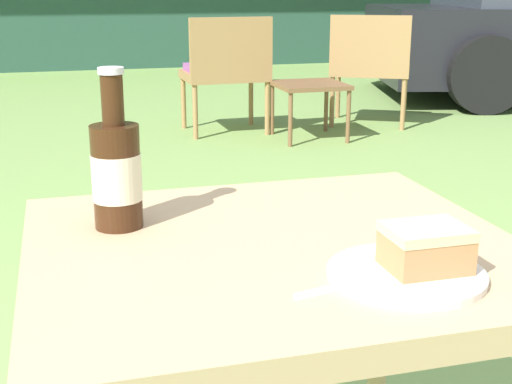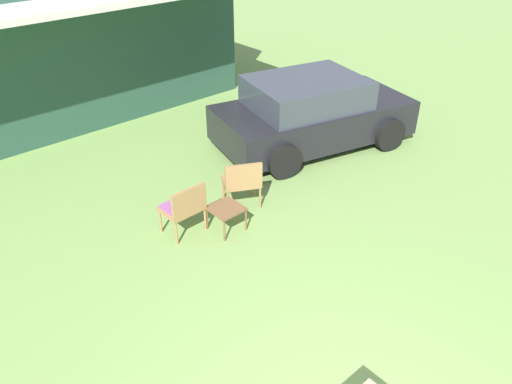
% 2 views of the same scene
% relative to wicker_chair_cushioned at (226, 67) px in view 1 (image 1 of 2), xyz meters
% --- Properties ---
extents(wicker_chair_cushioned, '(0.60, 0.48, 0.84)m').
position_rel_wicker_chair_cushioned_xyz_m(wicker_chair_cushioned, '(0.00, 0.00, 0.00)').
color(wicker_chair_cushioned, '#9E7547').
rests_on(wicker_chair_cushioned, ground_plane).
extents(wicker_chair_plain, '(0.74, 0.69, 0.84)m').
position_rel_wicker_chair_cushioned_xyz_m(wicker_chair_plain, '(1.12, -0.01, 0.00)').
color(wicker_chair_plain, '#9E7547').
rests_on(wicker_chair_plain, ground_plane).
extents(garden_side_table, '(0.47, 0.47, 0.39)m').
position_rel_wicker_chair_cushioned_xyz_m(garden_side_table, '(0.52, -0.34, -0.14)').
color(garden_side_table, brown).
rests_on(garden_side_table, ground_plane).
extents(patio_table, '(0.72, 0.65, 0.69)m').
position_rel_wicker_chair_cushioned_xyz_m(patio_table, '(-0.88, -4.08, 0.13)').
color(patio_table, tan).
rests_on(patio_table, ground_plane).
extents(cake_on_plate, '(0.21, 0.21, 0.07)m').
position_rel_wicker_chair_cushioned_xyz_m(cake_on_plate, '(-0.74, -4.25, 0.23)').
color(cake_on_plate, silver).
rests_on(cake_on_plate, patio_table).
extents(cola_bottle_near, '(0.08, 0.08, 0.25)m').
position_rel_wicker_chair_cushioned_xyz_m(cola_bottle_near, '(-1.10, -3.94, 0.30)').
color(cola_bottle_near, '#381E0F').
rests_on(cola_bottle_near, patio_table).
extents(fork, '(0.20, 0.05, 0.01)m').
position_rel_wicker_chair_cushioned_xyz_m(fork, '(-0.82, -4.25, 0.21)').
color(fork, silver).
rests_on(fork, patio_table).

